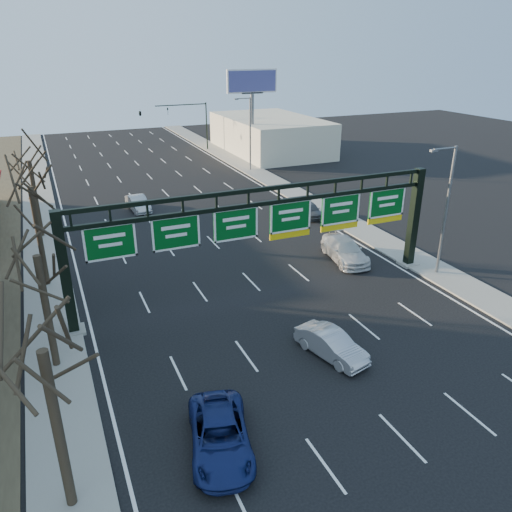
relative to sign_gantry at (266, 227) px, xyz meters
name	(u,v)px	position (x,y,z in m)	size (l,w,h in m)	color
ground	(327,360)	(-0.16, -8.00, -4.63)	(160.00, 160.00, 0.00)	black
sidewalk_left	(45,257)	(-12.96, 12.00, -4.57)	(3.00, 120.00, 0.12)	gray
sidewalk_right	(334,215)	(12.64, 12.00, -4.57)	(3.00, 120.00, 0.12)	gray
lane_markings	(206,234)	(-0.16, 12.00, -4.62)	(21.60, 120.00, 0.01)	white
sign_gantry	(266,227)	(0.00, 0.00, 0.00)	(24.60, 1.20, 7.20)	black
building_right_distant	(270,135)	(19.84, 42.00, -2.13)	(12.00, 20.00, 5.00)	beige
tree_near	(36,321)	(-12.96, -12.00, 2.86)	(3.60, 3.60, 8.86)	black
tree_gantry	(32,234)	(-12.96, -3.00, 2.48)	(3.60, 3.60, 8.48)	black
tree_mid	(27,170)	(-12.96, 7.00, 3.23)	(3.60, 3.60, 9.24)	black
tree_far	(27,148)	(-12.96, 17.00, 2.86)	(3.60, 3.60, 8.86)	black
streetlight_near	(446,205)	(12.31, -2.00, 0.45)	(2.15, 0.22, 9.00)	slate
streetlight_far	(249,130)	(12.31, 32.00, 0.45)	(2.15, 0.22, 9.00)	slate
billboard_right	(252,93)	(14.84, 36.98, 4.43)	(7.00, 0.50, 12.00)	slate
traffic_signal_mast	(166,115)	(5.53, 47.00, 0.87)	(10.16, 0.54, 7.00)	black
car_blue_suv	(220,435)	(-7.27, -11.62, -3.92)	(2.34, 5.08, 1.41)	navy
car_silver_sedan	(331,344)	(0.21, -7.75, -3.93)	(1.47, 4.23, 1.39)	#AEAEB3
car_white_wagon	(345,250)	(7.74, 2.68, -3.84)	(2.21, 5.45, 1.58)	silver
car_grey_far	(310,210)	(10.34, 12.70, -3.96)	(1.59, 3.95, 1.35)	#424448
car_silver_distant	(138,203)	(-4.08, 20.92, -3.91)	(1.52, 4.35, 1.43)	#A9A9AD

